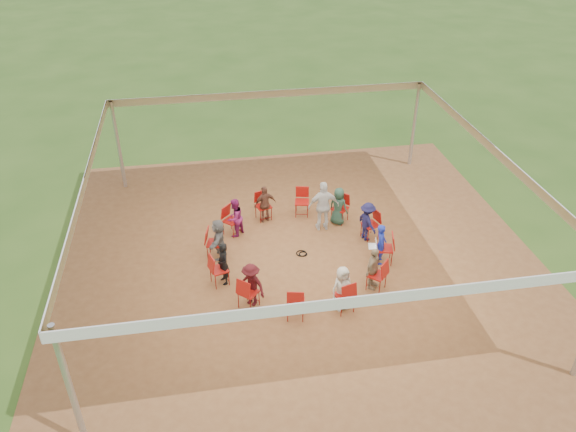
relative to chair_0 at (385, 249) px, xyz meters
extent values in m
plane|color=#315219|center=(-2.25, 0.51, -0.45)|extent=(80.00, 80.00, 0.00)
plane|color=brown|center=(-2.25, 0.51, -0.44)|extent=(13.00, 13.00, 0.00)
cylinder|color=#B2B2B7|center=(-7.25, -4.49, 1.05)|extent=(0.12, 0.12, 3.00)
cylinder|color=#B2B2B7|center=(-7.25, 5.51, 1.05)|extent=(0.12, 0.12, 3.00)
cylinder|color=#B2B2B7|center=(2.75, 5.51, 1.05)|extent=(0.12, 0.12, 3.00)
plane|color=white|center=(-2.25, 0.51, 2.55)|extent=(10.30, 10.30, 0.00)
cube|color=white|center=(-2.25, -4.64, 2.43)|extent=(10.30, 0.03, 0.24)
cube|color=white|center=(-2.25, 5.66, 2.43)|extent=(10.30, 0.03, 0.24)
cube|color=white|center=(-7.40, 0.51, 2.43)|extent=(0.03, 10.30, 0.24)
cube|color=white|center=(2.90, 0.51, 2.43)|extent=(0.03, 10.30, 0.24)
imported|color=#1A2AA5|center=(-0.12, 0.03, 0.15)|extent=(0.37, 0.48, 1.18)
imported|color=#17163F|center=(-0.16, 1.16, 0.15)|extent=(0.59, 0.84, 1.18)
imported|color=#264737|center=(-0.77, 2.12, 0.15)|extent=(0.64, 0.63, 1.18)
imported|color=brown|center=(-2.90, 2.60, 0.15)|extent=(0.77, 0.54, 1.18)
imported|color=#831B5A|center=(-3.86, 1.99, 0.15)|extent=(0.63, 0.65, 1.18)
imported|color=slate|center=(-4.39, 0.99, 0.15)|extent=(0.64, 1.16, 1.18)
imported|color=black|center=(-4.34, -0.14, 0.15)|extent=(0.40, 0.50, 1.18)
imported|color=#3E0E12|center=(-3.74, -1.10, 0.15)|extent=(0.82, 0.80, 1.18)
imported|color=beige|center=(-1.60, -1.58, 0.15)|extent=(0.65, 0.48, 1.18)
imported|color=tan|center=(-0.64, -0.98, 0.15)|extent=(0.73, 0.75, 1.18)
imported|color=silver|center=(-1.28, 1.89, 0.34)|extent=(0.92, 0.47, 1.56)
torus|color=black|center=(-2.14, 0.74, -0.43)|extent=(0.33, 0.33, 0.03)
torus|color=black|center=(-2.10, 0.70, -0.43)|extent=(0.26, 0.26, 0.03)
cube|color=#B7B7BC|center=(-0.33, 0.08, 0.06)|extent=(0.27, 0.34, 0.01)
cube|color=#B7B7BC|center=(-0.23, 0.05, 0.16)|extent=(0.13, 0.31, 0.20)
cube|color=#CCE0FF|center=(-0.24, 0.05, 0.16)|extent=(0.11, 0.27, 0.17)
camera|label=1|loc=(-4.64, -11.65, 8.79)|focal=35.00mm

